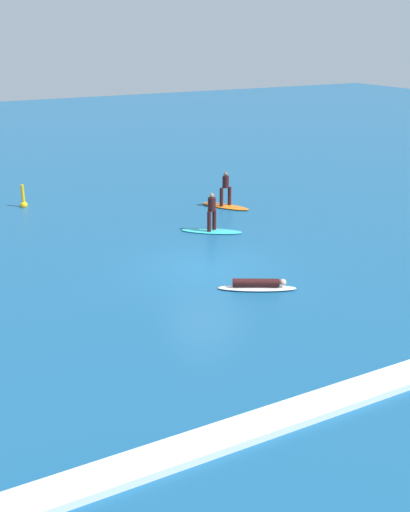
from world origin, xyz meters
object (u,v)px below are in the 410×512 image
surfer_on_orange_board (225,199)px  marker_buoy (24,202)px  surfer_on_teal_board (212,222)px  surfer_on_white_board (258,285)px

surfer_on_orange_board → marker_buoy: surfer_on_orange_board is taller
surfer_on_orange_board → surfer_on_teal_board: size_ratio=1.00×
surfer_on_white_board → marker_buoy: marker_buoy is taller
surfer_on_orange_board → marker_buoy: bearing=29.8°
surfer_on_teal_board → surfer_on_orange_board: bearing=-91.4°
surfer_on_orange_board → surfer_on_white_board: (-4.29, -9.51, -0.26)m
surfer_on_orange_board → surfer_on_white_board: bearing=124.4°
surfer_on_white_board → marker_buoy: bearing=136.6°
surfer_on_teal_board → surfer_on_white_board: bearing=111.9°
surfer_on_orange_board → surfer_on_white_board: surfer_on_orange_board is taller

